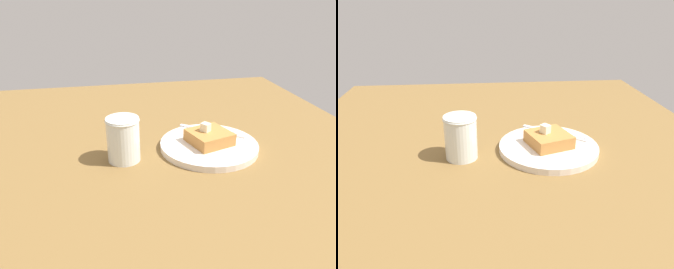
# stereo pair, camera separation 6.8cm
# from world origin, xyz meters

# --- Properties ---
(table_surface) EXTENTS (0.99, 0.99, 0.03)m
(table_surface) POSITION_xyz_m (0.00, 0.00, 0.01)
(table_surface) COLOR brown
(table_surface) RESTS_ON ground
(plate) EXTENTS (0.21, 0.21, 0.01)m
(plate) POSITION_xyz_m (0.06, 0.10, 0.04)
(plate) COLOR silver
(plate) RESTS_ON table_surface
(toast_slice_center) EXTENTS (0.10, 0.10, 0.03)m
(toast_slice_center) POSITION_xyz_m (0.06, 0.10, 0.06)
(toast_slice_center) COLOR #B07537
(toast_slice_center) RESTS_ON plate
(butter_pat_primary) EXTENTS (0.02, 0.02, 0.02)m
(butter_pat_primary) POSITION_xyz_m (0.06, 0.09, 0.08)
(butter_pat_primary) COLOR #F7EEC6
(butter_pat_primary) RESTS_ON toast_slice_center
(fork) EXTENTS (0.10, 0.14, 0.00)m
(fork) POSITION_xyz_m (0.01, 0.13, 0.05)
(fork) COLOR silver
(fork) RESTS_ON plate
(syrup_jar) EXTENTS (0.07, 0.07, 0.09)m
(syrup_jar) POSITION_xyz_m (0.08, -0.09, 0.07)
(syrup_jar) COLOR #552A0A
(syrup_jar) RESTS_ON table_surface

